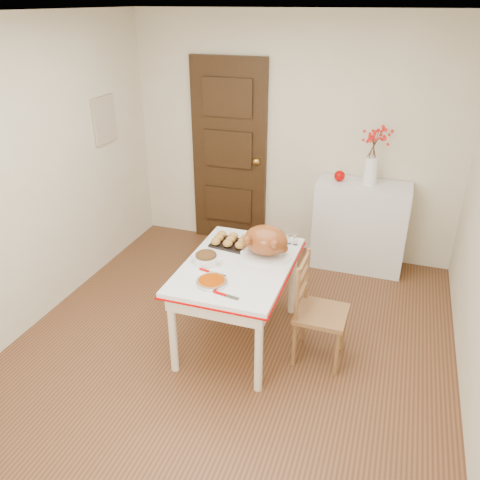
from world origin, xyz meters
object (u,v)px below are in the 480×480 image
(kitchen_table, at_px, (238,302))
(turkey_platter, at_px, (266,242))
(chair_oak, at_px, (322,312))
(pumpkin_pie, at_px, (212,281))
(sideboard, at_px, (360,226))

(kitchen_table, xyz_separation_m, turkey_platter, (0.17, 0.18, 0.49))
(chair_oak, distance_m, pumpkin_pie, 0.89)
(kitchen_table, height_order, turkey_platter, turkey_platter)
(sideboard, distance_m, turkey_platter, 1.59)
(chair_oak, bearing_deg, pumpkin_pie, 114.48)
(chair_oak, height_order, turkey_platter, turkey_platter)
(kitchen_table, distance_m, turkey_platter, 0.55)
(sideboard, xyz_separation_m, turkey_platter, (-0.61, -1.42, 0.39))
(sideboard, xyz_separation_m, chair_oak, (-0.10, -1.61, -0.03))
(kitchen_table, bearing_deg, pumpkin_pie, -102.86)
(sideboard, height_order, turkey_platter, turkey_platter)
(chair_oak, relative_size, turkey_platter, 2.10)
(sideboard, height_order, kitchen_table, sideboard)
(sideboard, xyz_separation_m, pumpkin_pie, (-0.87, -1.95, 0.28))
(kitchen_table, xyz_separation_m, pumpkin_pie, (-0.08, -0.35, 0.38))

